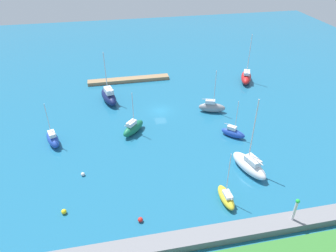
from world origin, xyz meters
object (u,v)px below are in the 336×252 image
Objects in this scene: pier_dock at (129,80)px; sailboat_blue_off_beacon at (53,139)px; sailboat_green_east_end at (133,128)px; sailboat_red_outer_mooring at (246,77)px; sailboat_white_center_basin at (249,165)px; sailboat_yellow_west_end at (226,197)px; sailboat_blue_lone_south at (233,133)px; sailboat_gray_inner_mooring at (212,107)px; mooring_buoy_yellow at (64,212)px; mooring_buoy_red at (140,220)px; mooring_buoy_white at (83,174)px; harbor_beacon at (296,208)px; sailboat_navy_mid_basin at (109,96)px.

sailboat_blue_off_beacon is (16.43, 24.81, 0.76)m from pier_dock.
sailboat_green_east_end is at bearing 86.80° from pier_dock.
sailboat_red_outer_mooring is 1.42× the size of sailboat_green_east_end.
sailboat_white_center_basin reaches higher than sailboat_green_east_end.
sailboat_yellow_west_end reaches higher than sailboat_blue_lone_south.
sailboat_green_east_end is at bearing -152.38° from sailboat_blue_lone_south.
pier_dock is at bearing 10.62° from sailboat_yellow_west_end.
sailboat_red_outer_mooring is (-46.30, -18.59, 0.16)m from sailboat_blue_off_beacon.
sailboat_blue_lone_south is (-1.12, -10.01, -0.40)m from sailboat_white_center_basin.
sailboat_gray_inner_mooring is 12.89× the size of mooring_buoy_yellow.
sailboat_green_east_end is at bearing -93.59° from mooring_buoy_red.
sailboat_yellow_west_end is (-26.62, 20.06, -0.33)m from sailboat_blue_off_beacon.
sailboat_blue_lone_south is 10.94× the size of mooring_buoy_red.
pier_dock is 25.29m from sailboat_gray_inner_mooring.
sailboat_green_east_end reaches higher than sailboat_blue_lone_south.
sailboat_gray_inner_mooring is 31.29m from mooring_buoy_white.
harbor_beacon is 11.82m from sailboat_white_center_basin.
sailboat_red_outer_mooring is 35.67m from sailboat_white_center_basin.
sailboat_blue_lone_south reaches higher than pier_dock.
sailboat_blue_lone_south is at bearing -156.39° from mooring_buoy_yellow.
sailboat_blue_lone_south is (-18.73, 5.07, -0.25)m from sailboat_green_east_end.
sailboat_navy_mid_basin reaches higher than sailboat_gray_inner_mooring.
sailboat_blue_lone_south is at bearing 175.85° from sailboat_red_outer_mooring.
sailboat_navy_mid_basin is at bearing 176.08° from sailboat_gray_inner_mooring.
sailboat_white_center_basin is at bearing -49.11° from sailboat_yellow_west_end.
sailboat_yellow_west_end reaches higher than pier_dock.
sailboat_navy_mid_basin is at bearing 18.84° from sailboat_white_center_basin.
harbor_beacon is 31.84m from mooring_buoy_yellow.
pier_dock is at bearing -107.27° from mooring_buoy_yellow.
mooring_buoy_red is at bearing -13.00° from harbor_beacon.
mooring_buoy_white is (-5.62, 10.13, -0.87)m from sailboat_blue_off_beacon.
harbor_beacon is 4.96× the size of mooring_buoy_yellow.
sailboat_blue_lone_south is (-22.88, 18.90, -0.55)m from sailboat_navy_mid_basin.
sailboat_red_outer_mooring reaches higher than harbor_beacon.
sailboat_green_east_end is (31.23, 17.89, -0.18)m from sailboat_red_outer_mooring.
pier_dock is at bearing 102.65° from sailboat_red_outer_mooring.
mooring_buoy_white is (21.00, -9.93, -0.54)m from sailboat_yellow_west_end.
sailboat_red_outer_mooring is 17.09× the size of mooring_buoy_red.
sailboat_white_center_basin is (-32.69, 14.39, 0.13)m from sailboat_blue_off_beacon.
sailboat_yellow_west_end is at bearing 154.68° from mooring_buoy_white.
pier_dock is 46.02m from sailboat_yellow_west_end.
mooring_buoy_yellow is (30.61, 13.38, -0.54)m from sailboat_blue_lone_south.
sailboat_blue_off_beacon is at bearing 128.59° from sailboat_navy_mid_basin.
sailboat_yellow_west_end is 23.76m from sailboat_green_east_end.
sailboat_blue_off_beacon is 0.69× the size of sailboat_red_outer_mooring.
mooring_buoy_yellow reaches higher than mooring_buoy_white.
harbor_beacon is at bearing -69.40° from sailboat_gray_inner_mooring.
harbor_beacon reaches higher than pier_dock.
sailboat_green_east_end is 14.40m from mooring_buoy_white.
sailboat_blue_off_beacon reaches higher than mooring_buoy_red.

